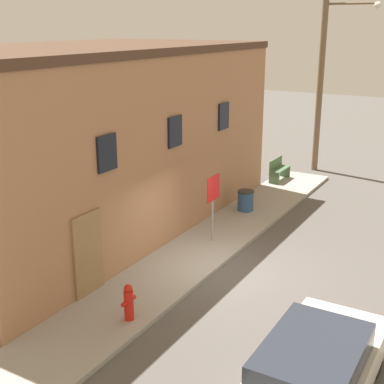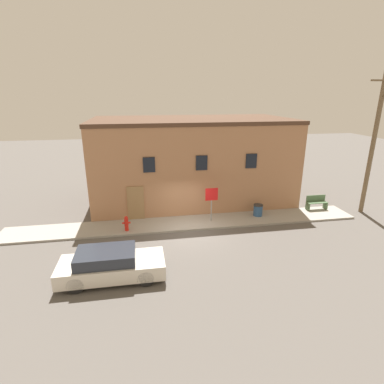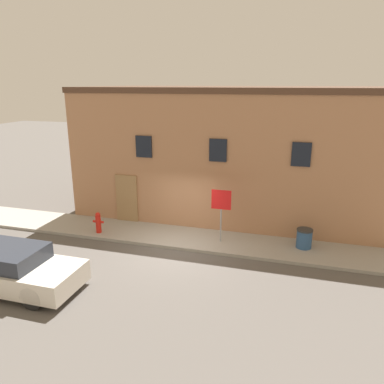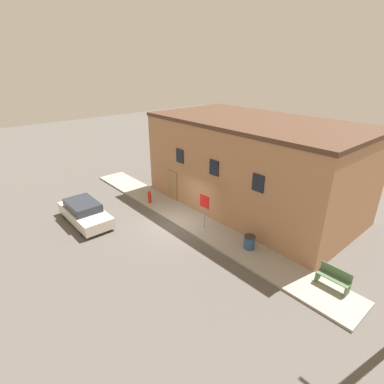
% 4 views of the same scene
% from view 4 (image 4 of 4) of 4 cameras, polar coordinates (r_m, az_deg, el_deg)
% --- Properties ---
extents(ground_plane, '(80.00, 80.00, 0.00)m').
position_cam_4_polar(ground_plane, '(18.28, -3.19, -6.31)').
color(ground_plane, '#56514C').
extents(sidewalk, '(20.91, 2.10, 0.12)m').
position_cam_4_polar(sidewalk, '(18.83, -0.66, -5.12)').
color(sidewalk, '#9E998E').
rests_on(sidewalk, ground).
extents(brick_building, '(13.59, 7.16, 5.86)m').
position_cam_4_polar(brick_building, '(20.07, 11.41, 5.19)').
color(brick_building, '#A87551').
rests_on(brick_building, ground).
extents(fire_hydrant, '(0.46, 0.22, 0.87)m').
position_cam_4_polar(fire_hydrant, '(20.84, -8.09, -0.90)').
color(fire_hydrant, red).
rests_on(fire_hydrant, sidewalk).
extents(stop_sign, '(0.76, 0.06, 2.07)m').
position_cam_4_polar(stop_sign, '(17.11, 2.41, -2.51)').
color(stop_sign, gray).
rests_on(stop_sign, sidewalk).
extents(bench, '(1.36, 0.44, 0.93)m').
position_cam_4_polar(bench, '(14.66, 25.37, -14.63)').
color(bench, '#4C6B47').
rests_on(bench, sidewalk).
extents(trash_bin, '(0.59, 0.59, 0.73)m').
position_cam_4_polar(trash_bin, '(16.05, 10.87, -9.34)').
color(trash_bin, '#2D517F').
rests_on(trash_bin, sidewalk).
extents(parked_car, '(4.34, 1.77, 1.30)m').
position_cam_4_polar(parked_car, '(19.48, -19.78, -3.67)').
color(parked_car, black).
rests_on(parked_car, ground).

